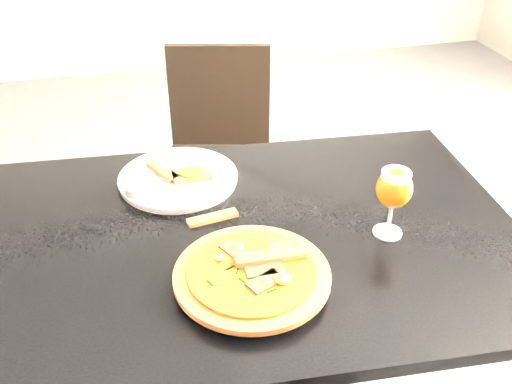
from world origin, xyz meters
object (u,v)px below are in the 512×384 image
object	(u,v)px
dining_table	(248,264)
pizza	(253,273)
chair_far	(220,155)
beer_glass	(394,189)

from	to	relation	value
dining_table	pizza	bearing A→B (deg)	-95.80
chair_far	pizza	bearing A→B (deg)	-82.84
chair_far	beer_glass	world-z (taller)	beer_glass
dining_table	chair_far	xyz separation A→B (m)	(0.09, 0.85, -0.19)
chair_far	pizza	world-z (taller)	chair_far
pizza	beer_glass	world-z (taller)	beer_glass
pizza	dining_table	bearing A→B (deg)	79.77
dining_table	beer_glass	size ratio (longest dim) A/B	7.86
chair_far	beer_glass	distance (m)	1.03
dining_table	beer_glass	distance (m)	0.37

